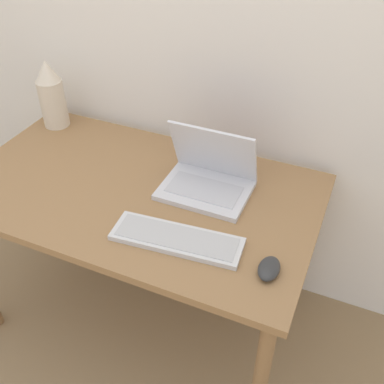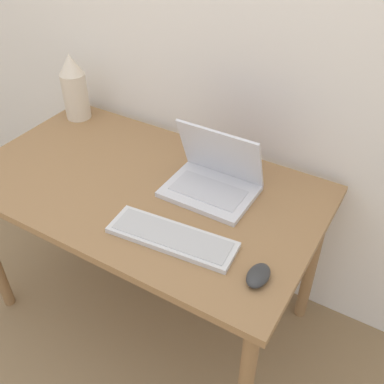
{
  "view_description": "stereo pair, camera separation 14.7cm",
  "coord_description": "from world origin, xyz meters",
  "px_view_note": "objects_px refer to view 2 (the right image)",
  "views": [
    {
      "loc": [
        0.71,
        -0.73,
        1.74
      ],
      "look_at": [
        0.25,
        0.33,
        0.83
      ],
      "focal_mm": 42.0,
      "sensor_mm": 36.0,
      "label": 1
    },
    {
      "loc": [
        0.84,
        -0.66,
        1.74
      ],
      "look_at": [
        0.25,
        0.33,
        0.83
      ],
      "focal_mm": 42.0,
      "sensor_mm": 36.0,
      "label": 2
    }
  ],
  "objects_px": {
    "vase": "(74,87)",
    "laptop": "(213,178)",
    "mouse": "(258,275)",
    "keyboard": "(172,237)"
  },
  "relations": [
    {
      "from": "vase",
      "to": "laptop",
      "type": "bearing_deg",
      "value": -11.62
    },
    {
      "from": "mouse",
      "to": "vase",
      "type": "relative_size",
      "value": 0.34
    },
    {
      "from": "keyboard",
      "to": "vase",
      "type": "relative_size",
      "value": 1.45
    },
    {
      "from": "mouse",
      "to": "vase",
      "type": "height_order",
      "value": "vase"
    },
    {
      "from": "laptop",
      "to": "vase",
      "type": "bearing_deg",
      "value": 168.38
    },
    {
      "from": "laptop",
      "to": "keyboard",
      "type": "relative_size",
      "value": 0.73
    },
    {
      "from": "keyboard",
      "to": "mouse",
      "type": "height_order",
      "value": "mouse"
    },
    {
      "from": "laptop",
      "to": "mouse",
      "type": "distance_m",
      "value": 0.44
    },
    {
      "from": "laptop",
      "to": "vase",
      "type": "height_order",
      "value": "vase"
    },
    {
      "from": "mouse",
      "to": "keyboard",
      "type": "bearing_deg",
      "value": 178.0
    }
  ]
}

